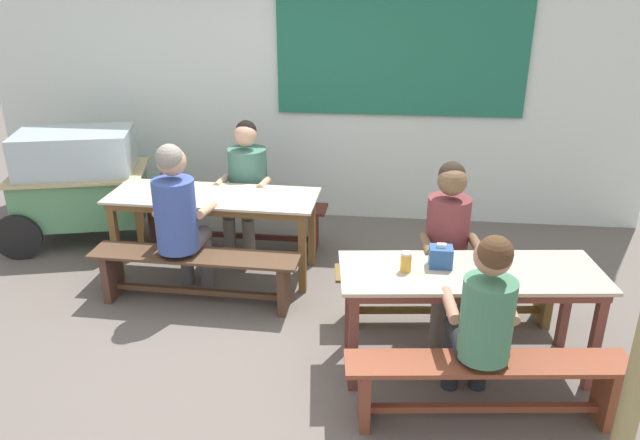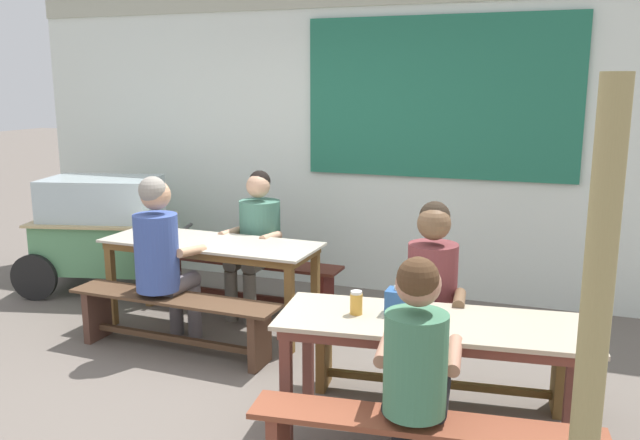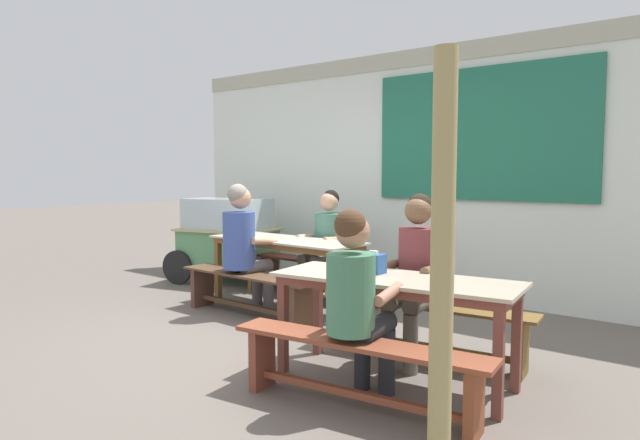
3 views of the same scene
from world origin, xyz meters
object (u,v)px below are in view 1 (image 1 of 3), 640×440
at_px(dining_table_far, 214,203).
at_px(condiment_jar, 406,262).
at_px(bench_near_back, 448,289).
at_px(person_center_facing, 246,180).
at_px(tissue_box, 441,257).
at_px(bench_near_front, 487,381).
at_px(person_near_front, 483,315).
at_px(person_left_back_turned, 178,213).
at_px(food_cart, 78,180).
at_px(dining_table_near, 470,282).
at_px(bench_far_front, 196,271).
at_px(bench_far_back, 233,217).
at_px(person_right_near_table, 449,240).

xyz_separation_m(dining_table_far, condiment_jar, (1.62, -1.24, 0.14)).
height_order(bench_near_back, person_center_facing, person_center_facing).
bearing_deg(condiment_jar, tissue_box, 22.28).
distance_m(bench_near_front, person_near_front, 0.41).
relative_size(dining_table_far, person_center_facing, 1.44).
bearing_deg(person_center_facing, person_near_front, -49.06).
height_order(bench_near_front, person_left_back_turned, person_left_back_turned).
bearing_deg(condiment_jar, person_center_facing, 129.81).
xyz_separation_m(dining_table_far, person_near_front, (2.05, -1.67, 0.04)).
bearing_deg(food_cart, bench_near_front, -32.30).
height_order(person_center_facing, person_left_back_turned, person_left_back_turned).
bearing_deg(person_left_back_turned, dining_table_far, 75.09).
relative_size(dining_table_far, dining_table_near, 1.03).
bearing_deg(food_cart, bench_far_front, -36.53).
relative_size(food_cart, person_center_facing, 1.34).
height_order(bench_far_back, bench_near_front, same).
distance_m(person_center_facing, person_right_near_table, 2.13).
relative_size(person_center_facing, person_left_back_turned, 0.94).
xyz_separation_m(dining_table_near, bench_far_back, (-2.02, 1.74, -0.36)).
relative_size(bench_far_front, person_left_back_turned, 1.26).
relative_size(bench_far_front, bench_near_back, 0.97).
relative_size(bench_far_back, person_center_facing, 1.45).
bearing_deg(bench_near_front, food_cart, 147.70).
relative_size(person_center_facing, tissue_box, 7.76).
bearing_deg(bench_far_front, condiment_jar, -22.54).
xyz_separation_m(bench_far_front, person_center_facing, (0.19, 1.05, 0.42)).
bearing_deg(person_right_near_table, person_near_front, -83.01).
height_order(bench_far_back, person_center_facing, person_center_facing).
height_order(bench_far_back, bench_near_back, same).
distance_m(bench_far_front, person_right_near_table, 2.00).
bearing_deg(tissue_box, bench_far_back, 136.99).
bearing_deg(dining_table_far, person_center_facing, 70.14).
bearing_deg(person_left_back_turned, food_cart, 142.68).
distance_m(dining_table_near, person_left_back_turned, 2.28).
distance_m(dining_table_near, person_near_front, 0.49).
relative_size(person_right_near_table, person_near_front, 1.04).
distance_m(bench_far_back, bench_far_front, 1.12).
distance_m(bench_far_back, bench_near_front, 3.11).
bearing_deg(person_near_front, food_cart, 148.09).
bearing_deg(bench_far_back, bench_far_front, -91.61).
bearing_deg(tissue_box, condiment_jar, -157.72).
distance_m(bench_far_back, person_near_front, 3.05).
height_order(person_right_near_table, person_near_front, person_right_near_table).
xyz_separation_m(person_right_near_table, condiment_jar, (-0.32, -0.53, 0.08)).
xyz_separation_m(bench_far_back, person_center_facing, (0.16, -0.07, 0.41)).
distance_m(food_cart, person_left_back_turned, 1.72).
xyz_separation_m(person_right_near_table, person_near_front, (0.12, -0.97, -0.02)).
bearing_deg(bench_far_front, bench_far_back, 88.39).
xyz_separation_m(bench_far_back, person_left_back_turned, (-0.15, -1.06, 0.46)).
distance_m(bench_near_front, person_right_near_table, 1.13).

